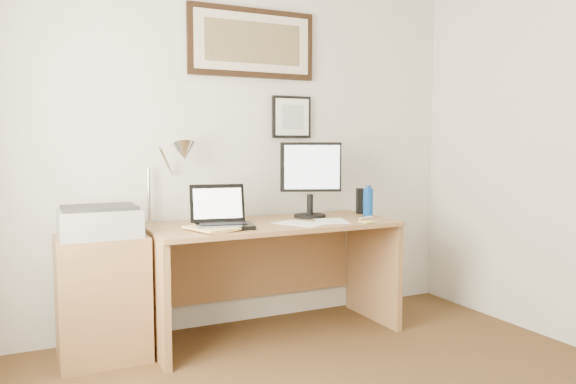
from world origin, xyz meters
TOP-DOWN VIEW (x-y plane):
  - wall_back at (0.00, 2.00)m, footprint 3.50×0.02m
  - side_cabinet at (-0.92, 1.68)m, footprint 0.50×0.40m
  - water_bottle at (0.87, 1.61)m, footprint 0.07×0.07m
  - bottle_cap at (0.87, 1.61)m, footprint 0.04×0.04m
  - speaker at (0.92, 1.76)m, footprint 0.10×0.10m
  - paper_sheet_a at (0.28, 1.50)m, footprint 0.33×0.37m
  - paper_sheet_b at (0.51, 1.50)m, footprint 0.28×0.34m
  - sticky_pad at (0.68, 1.34)m, footprint 0.09×0.09m
  - marker_pen at (0.78, 1.50)m, footprint 0.14×0.06m
  - book at (-0.43, 1.44)m, footprint 0.30×0.35m
  - desk at (0.15, 1.72)m, footprint 1.60×0.70m
  - laptop at (-0.22, 1.57)m, footprint 0.38×0.35m
  - lcd_monitor at (0.48, 1.73)m, footprint 0.40×0.22m
  - printer at (-0.93, 1.65)m, footprint 0.44×0.34m
  - desk_lamp at (-0.41, 1.81)m, footprint 0.29×0.27m
  - picture_large at (0.15, 1.97)m, footprint 0.92×0.04m
  - picture_small at (0.45, 1.97)m, footprint 0.30×0.03m

SIDE VIEW (x-z plane):
  - side_cabinet at x=-0.92m, z-range 0.00..0.73m
  - desk at x=0.15m, z-range 0.14..0.89m
  - paper_sheet_a at x=0.28m, z-range 0.75..0.75m
  - paper_sheet_b at x=0.51m, z-range 0.75..0.75m
  - sticky_pad at x=0.68m, z-range 0.75..0.76m
  - marker_pen at x=0.78m, z-range 0.75..0.77m
  - book at x=-0.43m, z-range 0.75..0.77m
  - laptop at x=-0.22m, z-range 0.68..0.94m
  - printer at x=-0.93m, z-range 0.73..0.91m
  - speaker at x=0.92m, z-range 0.75..0.94m
  - water_bottle at x=0.87m, z-range 0.75..0.95m
  - bottle_cap at x=0.87m, z-range 0.95..0.97m
  - lcd_monitor at x=0.48m, z-range 0.78..1.30m
  - desk_lamp at x=-0.41m, z-range 0.92..1.45m
  - wall_back at x=0.00m, z-range 0.00..2.50m
  - picture_small at x=0.45m, z-range 1.30..1.60m
  - picture_large at x=0.15m, z-range 1.72..2.19m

